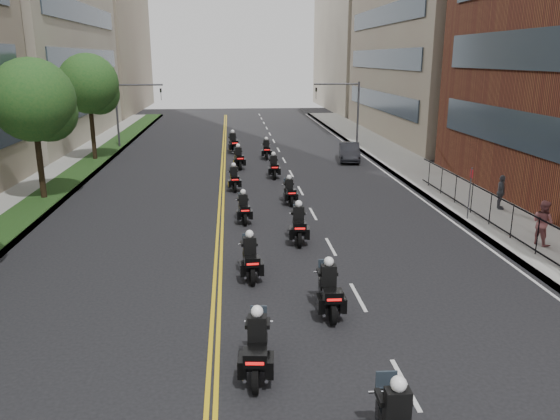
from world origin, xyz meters
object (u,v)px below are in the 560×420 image
(motorcycle_3, at_px, (329,292))
(motorcycle_4, at_px, (250,259))
(motorcycle_7, at_px, (289,192))
(motorcycle_6, at_px, (244,209))
(pedestrian_c, at_px, (501,192))
(motorcycle_5, at_px, (299,226))
(parked_sedan, at_px, (349,152))
(motorcycle_11, at_px, (266,150))
(motorcycle_8, at_px, (234,179))
(motorcycle_10, at_px, (239,159))
(motorcycle_12, at_px, (233,144))
(motorcycle_9, at_px, (274,167))
(motorcycle_2, at_px, (257,349))
(pedestrian_b, at_px, (543,223))

(motorcycle_3, distance_m, motorcycle_4, 3.84)
(motorcycle_3, xyz_separation_m, motorcycle_7, (0.20, 13.18, -0.09))
(motorcycle_6, distance_m, pedestrian_c, 13.10)
(motorcycle_5, height_order, motorcycle_6, motorcycle_5)
(motorcycle_5, bearing_deg, parked_sedan, 75.56)
(motorcycle_11, relative_size, parked_sedan, 0.55)
(motorcycle_6, bearing_deg, pedestrian_c, -1.27)
(motorcycle_8, height_order, motorcycle_10, motorcycle_10)
(motorcycle_6, xyz_separation_m, motorcycle_12, (-0.34, 19.93, 0.12))
(motorcycle_4, bearing_deg, motorcycle_8, 88.78)
(motorcycle_8, height_order, motorcycle_12, motorcycle_12)
(motorcycle_5, bearing_deg, pedestrian_c, 23.07)
(motorcycle_7, bearing_deg, pedestrian_c, -16.95)
(motorcycle_4, xyz_separation_m, motorcycle_12, (-0.40, 26.86, 0.06))
(motorcycle_10, xyz_separation_m, motorcycle_11, (2.23, 3.75, -0.03))
(motorcycle_3, xyz_separation_m, motorcycle_10, (-2.36, 23.18, -0.01))
(motorcycle_3, relative_size, pedestrian_c, 1.38)
(motorcycle_5, relative_size, motorcycle_12, 0.95)
(motorcycle_5, xyz_separation_m, motorcycle_7, (0.29, 6.34, -0.09))
(motorcycle_6, bearing_deg, motorcycle_9, 73.56)
(motorcycle_7, bearing_deg, motorcycle_12, 96.79)
(motorcycle_2, bearing_deg, pedestrian_c, 52.30)
(motorcycle_2, relative_size, motorcycle_4, 1.04)
(motorcycle_8, relative_size, motorcycle_9, 0.97)
(motorcycle_6, height_order, motorcycle_7, motorcycle_6)
(motorcycle_3, relative_size, motorcycle_4, 1.03)
(motorcycle_7, xyz_separation_m, motorcycle_9, (-0.31, 6.75, 0.05))
(motorcycle_8, bearing_deg, motorcycle_11, 72.04)
(motorcycle_11, bearing_deg, motorcycle_2, -93.08)
(motorcycle_4, bearing_deg, motorcycle_10, 87.07)
(motorcycle_2, xyz_separation_m, motorcycle_8, (-0.38, 19.83, -0.07))
(motorcycle_9, bearing_deg, motorcycle_8, -128.64)
(motorcycle_12, xyz_separation_m, pedestrian_b, (12.50, -24.78, 0.34))
(motorcycle_5, height_order, motorcycle_12, motorcycle_12)
(motorcycle_5, distance_m, motorcycle_6, 3.90)
(motorcycle_11, height_order, pedestrian_b, pedestrian_b)
(pedestrian_c, bearing_deg, motorcycle_8, 83.88)
(motorcycle_7, height_order, parked_sedan, motorcycle_7)
(motorcycle_6, xyz_separation_m, motorcycle_9, (2.24, 9.93, 0.04))
(motorcycle_7, height_order, motorcycle_11, motorcycle_11)
(motorcycle_2, bearing_deg, motorcycle_5, 83.10)
(motorcycle_7, bearing_deg, motorcycle_3, -93.90)
(motorcycle_6, relative_size, motorcycle_10, 0.90)
(pedestrian_c, bearing_deg, motorcycle_12, 52.84)
(motorcycle_2, height_order, parked_sedan, motorcycle_2)
(motorcycle_10, distance_m, parked_sedan, 8.75)
(motorcycle_12, height_order, pedestrian_c, pedestrian_c)
(motorcycle_12, bearing_deg, motorcycle_4, -96.94)
(motorcycle_8, distance_m, motorcycle_9, 4.22)
(motorcycle_12, bearing_deg, motorcycle_9, -83.30)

